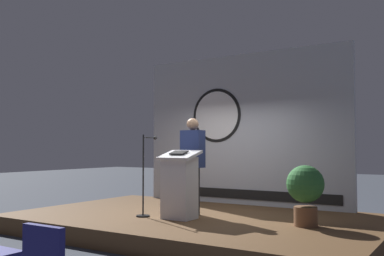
# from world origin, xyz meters

# --- Properties ---
(ground_plane) EXTENTS (40.00, 40.00, 0.00)m
(ground_plane) POSITION_xyz_m (0.00, 0.00, 0.00)
(ground_plane) COLOR #383D47
(stage_platform) EXTENTS (6.40, 4.00, 0.30)m
(stage_platform) POSITION_xyz_m (0.00, 0.00, 0.15)
(stage_platform) COLOR brown
(stage_platform) RESTS_ON ground
(banner_display) EXTENTS (4.71, 0.12, 3.24)m
(banner_display) POSITION_xyz_m (-0.02, 1.85, 1.92)
(banner_display) COLOR #B2B7C1
(banner_display) RESTS_ON stage_platform
(podium) EXTENTS (0.64, 0.50, 1.17)m
(podium) POSITION_xyz_m (-0.04, -0.49, 0.87)
(podium) COLOR silver
(podium) RESTS_ON stage_platform
(speaker_person) EXTENTS (0.40, 0.26, 1.75)m
(speaker_person) POSITION_xyz_m (-0.08, -0.01, 1.19)
(speaker_person) COLOR black
(speaker_person) RESTS_ON stage_platform
(microphone_stand) EXTENTS (0.24, 0.50, 1.44)m
(microphone_stand) POSITION_xyz_m (-0.71, -0.60, 0.80)
(microphone_stand) COLOR black
(microphone_stand) RESTS_ON stage_platform
(potted_plant) EXTENTS (0.58, 0.58, 0.94)m
(potted_plant) POSITION_xyz_m (2.00, -0.04, 0.87)
(potted_plant) COLOR brown
(potted_plant) RESTS_ON stage_platform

